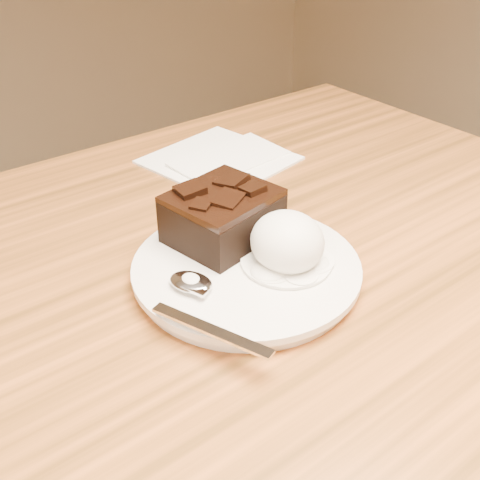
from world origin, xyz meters
TOP-DOWN VIEW (x-y plane):
  - plate at (0.11, 0.02)m, footprint 0.22×0.22m
  - brownie at (0.12, 0.07)m, footprint 0.11×0.10m
  - ice_cream_scoop at (0.14, -0.01)m, footprint 0.07×0.07m
  - melt_puddle at (0.14, -0.01)m, footprint 0.09×0.09m
  - spoon at (0.04, 0.02)m, footprint 0.09×0.17m
  - napkin at (0.24, 0.25)m, footprint 0.19×0.19m
  - crumb_a at (0.13, -0.02)m, footprint 0.01×0.01m
  - crumb_b at (0.15, -0.00)m, footprint 0.01×0.01m

SIDE VIEW (x-z plane):
  - napkin at x=0.24m, z-range 0.75..0.76m
  - plate at x=0.11m, z-range 0.75..0.77m
  - melt_puddle at x=0.14m, z-range 0.77..0.77m
  - crumb_b at x=0.15m, z-range 0.77..0.77m
  - crumb_a at x=0.13m, z-range 0.77..0.77m
  - spoon at x=0.04m, z-range 0.77..0.78m
  - brownie at x=0.12m, z-range 0.77..0.81m
  - ice_cream_scoop at x=0.14m, z-range 0.76..0.82m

